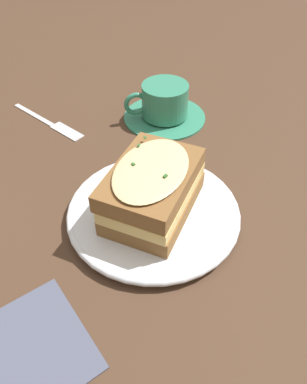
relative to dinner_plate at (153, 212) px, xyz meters
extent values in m
plane|color=#473021|center=(-0.01, -0.01, -0.01)|extent=(2.40, 2.40, 0.00)
cylinder|color=white|center=(0.00, 0.00, 0.00)|extent=(0.22, 0.22, 0.02)
torus|color=white|center=(0.00, 0.00, 0.00)|extent=(0.24, 0.24, 0.01)
cube|color=brown|center=(0.00, 0.00, 0.02)|extent=(0.15, 0.17, 0.02)
cube|color=#E0C16B|center=(0.00, 0.00, 0.04)|extent=(0.15, 0.17, 0.02)
cube|color=brown|center=(0.00, 0.00, 0.06)|extent=(0.15, 0.17, 0.02)
ellipsoid|color=beige|center=(0.00, 0.00, 0.08)|extent=(0.14, 0.16, 0.01)
cube|color=#2D6028|center=(-0.02, 0.00, 0.08)|extent=(0.00, 0.01, 0.00)
cube|color=#2D6028|center=(0.02, 0.02, 0.08)|extent=(0.00, 0.00, 0.00)
cube|color=#2D6028|center=(0.05, -0.03, 0.08)|extent=(0.01, 0.00, 0.00)
cube|color=#2D6028|center=(0.05, -0.01, 0.08)|extent=(0.01, 0.01, 0.00)
cylinder|color=#338466|center=(0.18, -0.18, -0.01)|extent=(0.15, 0.15, 0.01)
cylinder|color=#338466|center=(0.18, -0.18, 0.03)|extent=(0.08, 0.08, 0.06)
cylinder|color=#381E0F|center=(0.18, -0.18, 0.05)|extent=(0.07, 0.07, 0.00)
torus|color=#338466|center=(0.20, -0.13, 0.03)|extent=(0.03, 0.04, 0.04)
cube|color=silver|center=(0.35, 0.01, -0.01)|extent=(0.11, 0.03, 0.00)
cube|color=silver|center=(0.26, -0.01, -0.01)|extent=(0.07, 0.03, 0.00)
cube|color=#333335|center=(0.25, -0.02, -0.01)|extent=(0.04, 0.01, 0.00)
cube|color=#333335|center=(0.25, -0.01, -0.01)|extent=(0.04, 0.01, 0.00)
cube|color=#333335|center=(0.25, -0.01, -0.01)|extent=(0.04, 0.01, 0.00)
cube|color=#4C5166|center=(-0.06, 0.21, -0.01)|extent=(0.13, 0.11, 0.00)
camera|label=1|loc=(-0.27, 0.23, 0.38)|focal=35.00mm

